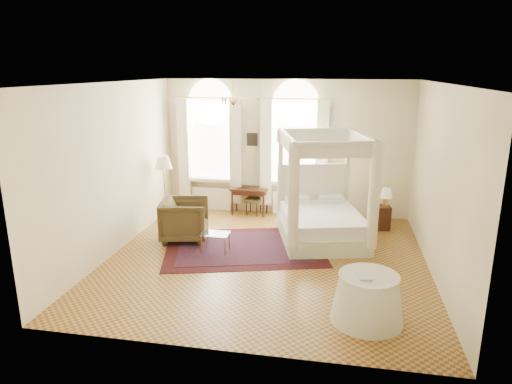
% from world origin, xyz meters
% --- Properties ---
extents(ground, '(6.00, 6.00, 0.00)m').
position_xyz_m(ground, '(0.00, 0.00, 0.00)').
color(ground, '#A67830').
rests_on(ground, ground).
extents(room_walls, '(6.00, 6.00, 6.00)m').
position_xyz_m(room_walls, '(0.00, 0.00, 1.98)').
color(room_walls, '#F9E7BD').
rests_on(room_walls, ground).
extents(window_left, '(1.62, 0.27, 3.29)m').
position_xyz_m(window_left, '(-1.90, 2.87, 1.49)').
color(window_left, white).
rests_on(window_left, room_walls).
extents(window_right, '(1.62, 0.27, 3.29)m').
position_xyz_m(window_right, '(0.20, 2.87, 1.49)').
color(window_right, white).
rests_on(window_right, room_walls).
extents(chandelier, '(0.51, 0.45, 0.50)m').
position_xyz_m(chandelier, '(-0.90, 1.20, 2.91)').
color(chandelier, gold).
rests_on(chandelier, room_walls).
extents(wall_pictures, '(2.54, 0.03, 0.39)m').
position_xyz_m(wall_pictures, '(0.09, 2.97, 1.89)').
color(wall_pictures, black).
rests_on(wall_pictures, room_walls).
extents(canopy_bed, '(2.17, 2.44, 2.27)m').
position_xyz_m(canopy_bed, '(0.99, 1.21, 0.52)').
color(canopy_bed, beige).
rests_on(canopy_bed, ground).
extents(nightstand, '(0.43, 0.40, 0.55)m').
position_xyz_m(nightstand, '(2.28, 2.18, 0.28)').
color(nightstand, '#37190F').
rests_on(nightstand, ground).
extents(nightstand_lamp, '(0.28, 0.28, 0.40)m').
position_xyz_m(nightstand_lamp, '(2.36, 2.23, 0.82)').
color(nightstand_lamp, gold).
rests_on(nightstand_lamp, nightstand).
extents(writing_desk, '(0.94, 0.53, 0.68)m').
position_xyz_m(writing_desk, '(-0.87, 2.70, 0.58)').
color(writing_desk, '#37190F').
rests_on(writing_desk, ground).
extents(laptop, '(0.35, 0.29, 0.02)m').
position_xyz_m(laptop, '(-1.04, 2.68, 0.69)').
color(laptop, black).
rests_on(laptop, writing_desk).
extents(stool, '(0.42, 0.42, 0.42)m').
position_xyz_m(stool, '(-0.77, 2.70, 0.35)').
color(stool, '#473D1E').
rests_on(stool, ground).
extents(armchair, '(1.14, 1.12, 0.88)m').
position_xyz_m(armchair, '(-1.88, 0.75, 0.44)').
color(armchair, '#40331B').
rests_on(armchair, ground).
extents(coffee_table, '(0.57, 0.40, 0.38)m').
position_xyz_m(coffee_table, '(-1.06, 0.20, 0.34)').
color(coffee_table, white).
rests_on(coffee_table, ground).
extents(floor_lamp, '(0.41, 0.41, 1.60)m').
position_xyz_m(floor_lamp, '(-2.70, 1.74, 1.37)').
color(floor_lamp, gold).
rests_on(floor_lamp, ground).
extents(oriental_rug, '(3.64, 3.01, 0.01)m').
position_xyz_m(oriental_rug, '(-0.54, 0.49, 0.01)').
color(oriental_rug, '#3A0D10').
rests_on(oriental_rug, ground).
extents(side_table, '(1.05, 1.05, 0.72)m').
position_xyz_m(side_table, '(1.79, -1.89, 0.35)').
color(side_table, beige).
rests_on(side_table, ground).
extents(book, '(0.23, 0.28, 0.02)m').
position_xyz_m(book, '(1.63, -2.00, 0.73)').
color(book, black).
rests_on(book, side_table).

